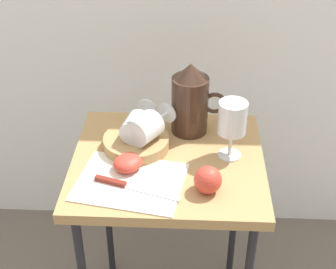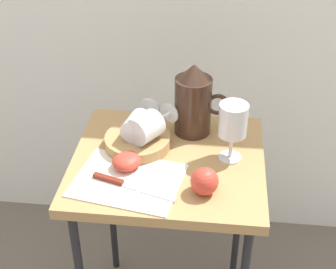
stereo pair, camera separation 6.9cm
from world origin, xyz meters
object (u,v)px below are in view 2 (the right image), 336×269
(table, at_px, (168,179))
(pitcher, at_px, (193,105))
(apple_whole, at_px, (204,181))
(basket_tray, at_px, (137,142))
(apple_half_right, at_px, (128,160))
(knife, at_px, (121,183))
(wine_glass_tipped_far, at_px, (146,127))
(wine_glass_tipped_near, at_px, (138,125))
(apple_half_left, at_px, (125,162))
(wine_glass_upright, at_px, (233,123))

(table, distance_m, pitcher, 0.22)
(apple_whole, bearing_deg, basket_tray, 137.88)
(apple_half_right, xyz_separation_m, knife, (-0.00, -0.08, -0.01))
(wine_glass_tipped_far, bearing_deg, apple_whole, -45.17)
(basket_tray, bearing_deg, wine_glass_tipped_far, -16.42)
(pitcher, relative_size, apple_whole, 3.07)
(wine_glass_tipped_near, xyz_separation_m, apple_half_left, (-0.02, -0.11, -0.05))
(apple_half_right, bearing_deg, pitcher, 51.16)
(pitcher, xyz_separation_m, apple_half_left, (-0.16, -0.20, -0.07))
(table, xyz_separation_m, apple_half_left, (-0.11, -0.06, 0.09))
(wine_glass_upright, xyz_separation_m, wine_glass_tipped_near, (-0.26, 0.03, -0.05))
(table, distance_m, apple_half_right, 0.15)
(pitcher, distance_m, wine_glass_tipped_far, 0.16)
(apple_whole, distance_m, knife, 0.21)
(pitcher, distance_m, apple_half_left, 0.27)
(pitcher, height_order, wine_glass_upright, pitcher)
(wine_glass_tipped_near, bearing_deg, knife, -94.54)
(table, distance_m, wine_glass_tipped_near, 0.18)
(wine_glass_tipped_far, bearing_deg, pitcher, 41.38)
(table, relative_size, wine_glass_upright, 4.01)
(apple_half_right, relative_size, knife, 0.32)
(knife, bearing_deg, apple_half_right, 86.58)
(table, relative_size, pitcher, 3.11)
(table, xyz_separation_m, wine_glass_upright, (0.17, 0.02, 0.19))
(wine_glass_upright, bearing_deg, table, -172.48)
(basket_tray, relative_size, pitcher, 0.85)
(wine_glass_upright, distance_m, wine_glass_tipped_near, 0.27)
(table, xyz_separation_m, wine_glass_tipped_far, (-0.06, 0.04, 0.15))
(wine_glass_upright, bearing_deg, apple_half_left, -163.74)
(apple_half_right, bearing_deg, apple_half_left, -128.08)
(basket_tray, relative_size, knife, 0.82)
(table, distance_m, apple_whole, 0.20)
(wine_glass_upright, distance_m, apple_half_right, 0.29)
(apple_whole, bearing_deg, wine_glass_tipped_far, 134.83)
(basket_tray, height_order, wine_glass_tipped_far, wine_glass_tipped_far)
(table, height_order, pitcher, pitcher)
(wine_glass_tipped_near, distance_m, apple_whole, 0.27)
(wine_glass_upright, xyz_separation_m, wine_glass_tipped_far, (-0.23, 0.02, -0.04))
(knife, bearing_deg, basket_tray, 85.68)
(wine_glass_tipped_near, distance_m, apple_half_left, 0.12)
(wine_glass_tipped_near, xyz_separation_m, wine_glass_tipped_far, (0.03, -0.02, 0.01))
(wine_glass_upright, xyz_separation_m, knife, (-0.27, -0.15, -0.11))
(basket_tray, height_order, wine_glass_tipped_near, wine_glass_tipped_near)
(wine_glass_upright, height_order, wine_glass_tipped_near, wine_glass_upright)
(wine_glass_tipped_near, bearing_deg, wine_glass_upright, -7.04)
(table, relative_size, apple_half_left, 9.55)
(pitcher, relative_size, wine_glass_tipped_near, 1.40)
(basket_tray, xyz_separation_m, pitcher, (0.15, 0.10, 0.07))
(wine_glass_upright, bearing_deg, knife, -151.24)
(apple_half_right, xyz_separation_m, apple_whole, (0.21, -0.08, 0.01))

